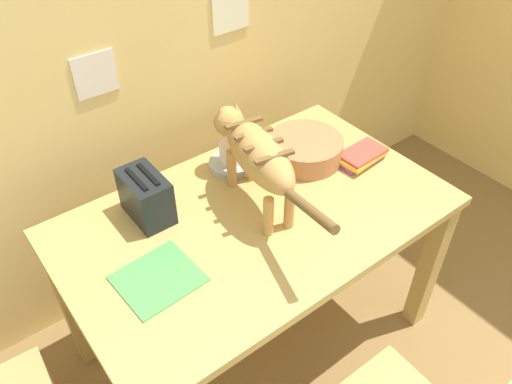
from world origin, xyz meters
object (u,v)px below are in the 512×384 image
Objects in this scene: wicker_basket at (305,149)px; cat at (256,153)px; toaster at (146,197)px; dining_table at (256,231)px; book_stack at (360,156)px; coffee_mug at (231,152)px; magazine at (158,278)px; saucer_bowl at (231,164)px.

cat is at bearing -165.20° from wicker_basket.
toaster reaches higher than wicker_basket.
dining_table is 0.40m from wicker_basket.
wicker_basket is (-0.16, 0.15, 0.02)m from book_stack.
book_stack is at bearing -0.99° from dining_table.
dining_table is 0.53m from book_stack.
toaster reaches higher than book_stack.
coffee_mug is 0.61m from magazine.
magazine is (-0.51, -0.33, -0.07)m from coffee_mug.
cat is 0.26m from coffee_mug.
dining_table is 1.83× the size of cat.
wicker_basket is at bearing 25.56° from cat.
saucer_bowl is 0.85× the size of toaster.
toaster is at bearing 164.16° from book_stack.
dining_table is at bearing 179.01° from book_stack.
cat is 0.30m from saucer_bowl.
saucer_bowl reaches higher than dining_table.
saucer_bowl is at bearing 146.58° from book_stack.
cat is at bearing 171.93° from book_stack.
toaster is (0.12, 0.28, 0.08)m from magazine.
magazine is (-0.51, -0.33, -0.01)m from saucer_bowl.
toaster reaches higher than coffee_mug.
magazine is (-0.42, -0.05, 0.09)m from dining_table.
cat is 2.50× the size of wicker_basket.
book_stack is 1.02× the size of toaster.
wicker_basket is at bearing 10.38° from magazine.
dining_table is 0.33m from coffee_mug.
book_stack is (0.47, -0.07, -0.19)m from cat.
cat is at bearing -101.67° from coffee_mug.
dining_table is 0.43m from magazine.
dining_table is 6.85× the size of toaster.
book_stack is (0.43, -0.28, 0.01)m from saucer_bowl.
saucer_bowl is 0.83× the size of book_stack.
coffee_mug is 0.52m from book_stack.
cat is at bearing -100.76° from saucer_bowl.
coffee_mug is 0.30m from wicker_basket.
cat is 4.40× the size of saucer_bowl.
coffee_mug is (0.00, 0.00, 0.06)m from saucer_bowl.
cat is at bearing 53.05° from dining_table.
magazine is 0.94m from book_stack.
cat is (0.04, 0.06, 0.30)m from dining_table.
toaster is at bearing 172.72° from wicker_basket.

